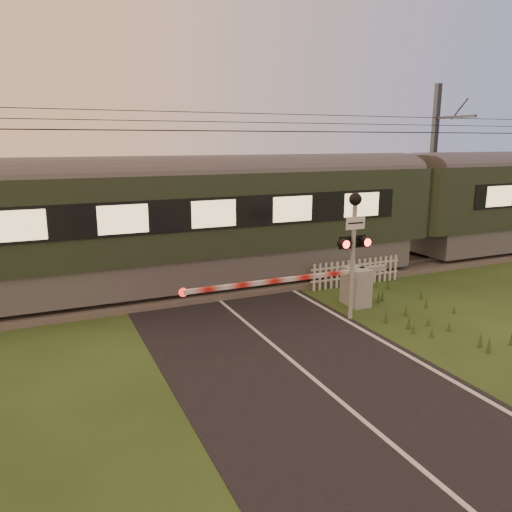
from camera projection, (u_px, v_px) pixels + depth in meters
name	position (u px, v px, depth m)	size (l,w,h in m)	color
ground	(288.00, 358.00, 12.15)	(160.00, 160.00, 0.00)	#253916
road	(293.00, 361.00, 11.95)	(6.00, 140.00, 0.03)	black
track_bed	(204.00, 286.00, 17.92)	(140.00, 3.40, 0.39)	#47423D
overhead_wires	(200.00, 124.00, 16.64)	(120.00, 0.62, 0.62)	black
train	(407.00, 207.00, 20.94)	(46.77, 3.23, 4.37)	slate
boom_gate	(349.00, 285.00, 15.87)	(6.93, 0.94, 1.25)	gray
crossing_signal	(354.00, 234.00, 14.25)	(0.95, 0.37, 3.75)	gray
picket_fence	(356.00, 272.00, 18.20)	(3.79, 0.08, 0.97)	silver
catenary_mast	(433.00, 165.00, 23.92)	(0.24, 2.47, 7.77)	#2D2D30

